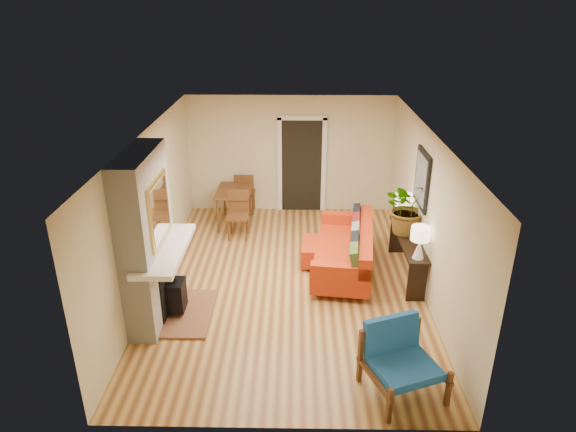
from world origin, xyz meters
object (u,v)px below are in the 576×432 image
console_table (408,245)px  sofa (349,250)px  ottoman (324,251)px  blue_chair (399,355)px  houseplant (408,207)px  lamp_far (403,204)px  lamp_near (420,239)px  dining_table (238,197)px

console_table → sofa: bearing=170.4°
ottoman → blue_chair: size_ratio=0.76×
houseplant → blue_chair: bearing=-101.9°
console_table → blue_chair: bearing=-103.0°
sofa → console_table: bearing=-9.6°
console_table → lamp_far: size_ratio=3.43×
lamp_near → lamp_far: bearing=90.0°
blue_chair → lamp_near: size_ratio=2.04×
dining_table → lamp_far: bearing=-24.5°
blue_chair → console_table: bearing=77.0°
dining_table → lamp_far: size_ratio=3.27×
blue_chair → dining_table: bearing=117.0°
lamp_near → lamp_far: size_ratio=1.00×
ottoman → houseplant: 1.73m
dining_table → houseplant: 3.74m
ottoman → lamp_near: bearing=-38.8°
sofa → dining_table: (-2.17, 1.95, 0.23)m
ottoman → console_table: console_table is taller
dining_table → console_table: 3.81m
blue_chair → console_table: size_ratio=0.60×
sofa → ottoman: (-0.42, 0.24, -0.16)m
dining_table → console_table: dining_table is taller
blue_chair → lamp_near: 2.26m
blue_chair → console_table: (0.65, 2.82, 0.09)m
blue_chair → console_table: 2.90m
dining_table → lamp_far: 3.51m
blue_chair → houseplant: 3.17m
lamp_near → houseplant: bearing=90.6°
ottoman → console_table: 1.52m
blue_chair → lamp_far: size_ratio=2.04×
dining_table → lamp_near: (3.17, -2.85, 0.44)m
sofa → lamp_far: 1.30m
console_table → ottoman: bearing=164.1°
dining_table → console_table: size_ratio=0.96×
sofa → blue_chair: (0.35, -2.99, 0.09)m
lamp_far → console_table: bearing=-90.0°
console_table → houseplant: (-0.01, 0.20, 0.63)m
sofa → blue_chair: size_ratio=2.15×
sofa → blue_chair: blue_chair is taller
sofa → lamp_near: lamp_near is taller
console_table → lamp_far: bearing=90.0°
console_table → lamp_far: (0.00, 0.67, 0.49)m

